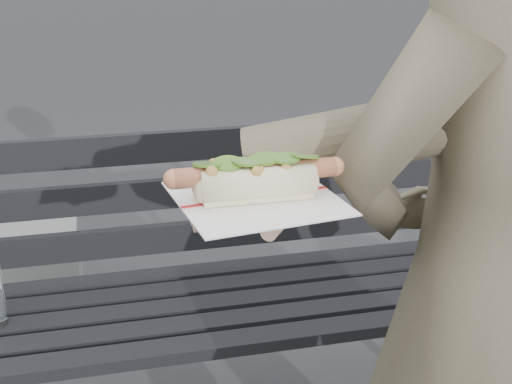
{
  "coord_description": "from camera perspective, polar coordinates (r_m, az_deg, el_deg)",
  "views": [
    {
      "loc": [
        -0.28,
        -0.8,
        1.39
      ],
      "look_at": [
        -0.1,
        -0.01,
        1.07
      ],
      "focal_mm": 50.0,
      "sensor_mm": 36.0,
      "label": 1
    }
  ],
  "objects": [
    {
      "name": "park_bench",
      "position": [
        1.88,
        -1.77,
        -6.24
      ],
      "size": [
        1.5,
        0.44,
        0.88
      ],
      "color": "black",
      "rests_on": "ground"
    },
    {
      "name": "person",
      "position": [
        1.19,
        18.09,
        -8.43
      ],
      "size": [
        0.67,
        0.51,
        1.64
      ],
      "primitive_type": "imported",
      "rotation": [
        0.0,
        0.0,
        3.36
      ],
      "color": "#494531",
      "rests_on": "ground"
    },
    {
      "name": "held_hotdog",
      "position": [
        0.97,
        10.28,
        3.96
      ],
      "size": [
        0.63,
        0.3,
        0.2
      ],
      "color": "#494531"
    }
  ]
}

